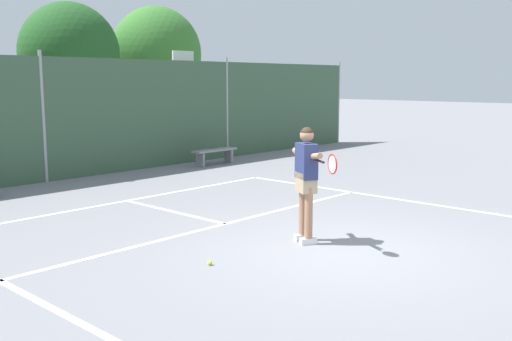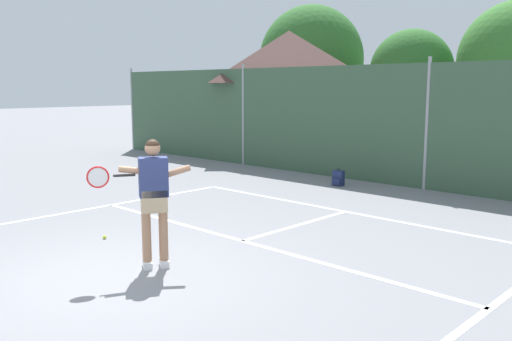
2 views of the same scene
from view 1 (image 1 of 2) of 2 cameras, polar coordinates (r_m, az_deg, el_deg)
The scene contains 7 objects.
ground_plane at distance 9.05m, azimuth 8.10°, elevation -7.80°, with size 120.00×120.00×0.00m, color gray.
court_markings at distance 9.42m, azimuth 4.83°, elevation -7.06°, with size 8.30×11.10×0.01m.
chainlink_fence at distance 15.65m, azimuth -20.12°, elevation 4.68°, with size 26.09×0.09×3.32m.
basketball_hoop at distance 20.14m, azimuth -7.17°, elevation 8.03°, with size 0.90×0.67×3.55m.
tennis_player at distance 9.21m, azimuth 4.99°, elevation -0.36°, with size 0.68×1.32×1.85m.
tennis_ball at distance 8.32m, azimuth -4.53°, elevation -9.02°, with size 0.07×0.07×0.07m, color #CCE033.
courtside_bench at distance 17.93m, azimuth -4.05°, elevation 1.73°, with size 1.60×0.36×0.48m.
Camera 1 is at (-7.18, -4.87, 2.58)m, focal length 40.83 mm.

